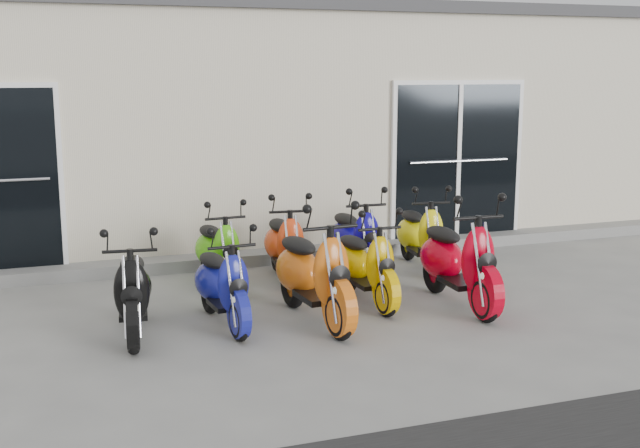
% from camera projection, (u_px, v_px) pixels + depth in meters
% --- Properties ---
extents(ground, '(80.00, 80.00, 0.00)m').
position_uv_depth(ground, '(339.00, 303.00, 8.57)').
color(ground, gray).
rests_on(ground, ground).
extents(building, '(14.00, 6.00, 3.20)m').
position_uv_depth(building, '(226.00, 123.00, 13.08)').
color(building, beige).
rests_on(building, ground).
extents(roof_cap, '(14.20, 6.20, 0.16)m').
position_uv_depth(roof_cap, '(223.00, 17.00, 12.76)').
color(roof_cap, '#3F3F42').
rests_on(roof_cap, building).
extents(front_step, '(14.00, 0.40, 0.15)m').
position_uv_depth(front_step, '(284.00, 255.00, 10.43)').
color(front_step, gray).
rests_on(front_step, ground).
extents(door_left, '(1.07, 0.08, 2.22)m').
position_uv_depth(door_left, '(15.00, 174.00, 9.29)').
color(door_left, black).
rests_on(door_left, front_step).
extents(door_right, '(2.02, 0.08, 2.22)m').
position_uv_depth(door_right, '(457.00, 156.00, 11.20)').
color(door_right, black).
rests_on(door_right, front_step).
extents(scooter_front_black, '(0.72, 1.55, 1.10)m').
position_uv_depth(scooter_front_black, '(132.00, 279.00, 7.42)').
color(scooter_front_black, black).
rests_on(scooter_front_black, ground).
extents(scooter_front_blue, '(0.64, 1.47, 1.06)m').
position_uv_depth(scooter_front_blue, '(222.00, 273.00, 7.71)').
color(scooter_front_blue, navy).
rests_on(scooter_front_blue, ground).
extents(scooter_front_orange_a, '(0.77, 1.76, 1.27)m').
position_uv_depth(scooter_front_orange_a, '(313.00, 260.00, 7.80)').
color(scooter_front_orange_a, orange).
rests_on(scooter_front_orange_a, ground).
extents(scooter_front_orange_b, '(0.59, 1.49, 1.09)m').
position_uv_depth(scooter_front_orange_b, '(365.00, 254.00, 8.44)').
color(scooter_front_orange_b, '#DCAB00').
rests_on(scooter_front_orange_b, ground).
extents(scooter_front_red, '(0.67, 1.72, 1.26)m').
position_uv_depth(scooter_front_red, '(459.00, 248.00, 8.34)').
color(scooter_front_red, '#C10016').
rests_on(scooter_front_red, ground).
extents(scooter_back_green, '(0.61, 1.47, 1.06)m').
position_uv_depth(scooter_back_green, '(218.00, 241.00, 9.12)').
color(scooter_back_green, '#4FC011').
rests_on(scooter_back_green, ground).
extents(scooter_back_red, '(0.69, 1.54, 1.10)m').
position_uv_depth(scooter_back_red, '(284.00, 235.00, 9.35)').
color(scooter_back_red, '#E74114').
rests_on(scooter_back_red, ground).
extents(scooter_back_blue, '(0.60, 1.55, 1.13)m').
position_uv_depth(scooter_back_blue, '(355.00, 229.00, 9.62)').
color(scooter_back_blue, '#0F078A').
rests_on(scooter_back_blue, ground).
extents(scooter_back_yellow, '(0.72, 1.55, 1.10)m').
position_uv_depth(scooter_back_yellow, '(421.00, 226.00, 9.93)').
color(scooter_back_yellow, yellow).
rests_on(scooter_back_yellow, ground).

